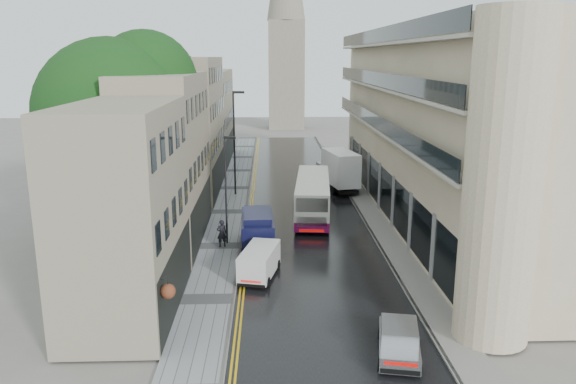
{
  "coord_description": "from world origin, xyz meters",
  "views": [
    {
      "loc": [
        -2.7,
        -15.79,
        12.19
      ],
      "look_at": [
        -1.48,
        18.0,
        3.99
      ],
      "focal_mm": 35.0,
      "sensor_mm": 36.0,
      "label": 1
    }
  ],
  "objects_px": {
    "tree_near": "(114,141)",
    "white_lorry": "(334,174)",
    "pedestrian": "(222,233)",
    "silver_hatchback": "(381,354)",
    "lamp_post_far": "(234,144)",
    "cream_bus": "(297,207)",
    "white_van": "(240,270)",
    "navy_van": "(243,238)",
    "tree_far": "(158,127)",
    "lamp_post_near": "(226,191)"
  },
  "relations": [
    {
      "from": "tree_near",
      "to": "white_van",
      "type": "relative_size",
      "value": 3.63
    },
    {
      "from": "white_lorry",
      "to": "lamp_post_far",
      "type": "height_order",
      "value": "lamp_post_far"
    },
    {
      "from": "white_lorry",
      "to": "lamp_post_near",
      "type": "relative_size",
      "value": 1.01
    },
    {
      "from": "tree_near",
      "to": "silver_hatchback",
      "type": "bearing_deg",
      "value": -48.19
    },
    {
      "from": "tree_near",
      "to": "lamp_post_near",
      "type": "height_order",
      "value": "tree_near"
    },
    {
      "from": "navy_van",
      "to": "tree_near",
      "type": "bearing_deg",
      "value": 158.69
    },
    {
      "from": "pedestrian",
      "to": "lamp_post_far",
      "type": "bearing_deg",
      "value": -109.1
    },
    {
      "from": "navy_van",
      "to": "silver_hatchback",
      "type": "bearing_deg",
      "value": -67.41
    },
    {
      "from": "silver_hatchback",
      "to": "white_van",
      "type": "bearing_deg",
      "value": 135.37
    },
    {
      "from": "navy_van",
      "to": "lamp_post_near",
      "type": "bearing_deg",
      "value": 111.86
    },
    {
      "from": "silver_hatchback",
      "to": "navy_van",
      "type": "relative_size",
      "value": 0.73
    },
    {
      "from": "tree_near",
      "to": "silver_hatchback",
      "type": "distance_m",
      "value": 22.2
    },
    {
      "from": "cream_bus",
      "to": "pedestrian",
      "type": "height_order",
      "value": "cream_bus"
    },
    {
      "from": "white_lorry",
      "to": "white_van",
      "type": "relative_size",
      "value": 1.87
    },
    {
      "from": "tree_near",
      "to": "lamp_post_far",
      "type": "relative_size",
      "value": 1.53
    },
    {
      "from": "tree_far",
      "to": "lamp_post_far",
      "type": "distance_m",
      "value": 6.72
    },
    {
      "from": "white_van",
      "to": "navy_van",
      "type": "xyz_separation_m",
      "value": [
        -0.02,
        4.27,
        0.42
      ]
    },
    {
      "from": "white_van",
      "to": "navy_van",
      "type": "bearing_deg",
      "value": 103.2
    },
    {
      "from": "lamp_post_far",
      "to": "white_van",
      "type": "bearing_deg",
      "value": -81.74
    },
    {
      "from": "white_van",
      "to": "lamp_post_near",
      "type": "relative_size",
      "value": 0.54
    },
    {
      "from": "white_van",
      "to": "lamp_post_far",
      "type": "relative_size",
      "value": 0.42
    },
    {
      "from": "silver_hatchback",
      "to": "navy_van",
      "type": "xyz_separation_m",
      "value": [
        -6.0,
        13.03,
        0.6
      ]
    },
    {
      "from": "white_lorry",
      "to": "silver_hatchback",
      "type": "relative_size",
      "value": 1.94
    },
    {
      "from": "tree_far",
      "to": "lamp_post_far",
      "type": "height_order",
      "value": "tree_far"
    },
    {
      "from": "tree_near",
      "to": "navy_van",
      "type": "xyz_separation_m",
      "value": [
        8.2,
        -2.85,
        -5.63
      ]
    },
    {
      "from": "navy_van",
      "to": "lamp_post_near",
      "type": "distance_m",
      "value": 3.72
    },
    {
      "from": "cream_bus",
      "to": "lamp_post_near",
      "type": "height_order",
      "value": "lamp_post_near"
    },
    {
      "from": "navy_van",
      "to": "lamp_post_far",
      "type": "bearing_deg",
      "value": 92.71
    },
    {
      "from": "navy_van",
      "to": "pedestrian",
      "type": "bearing_deg",
      "value": 125.76
    },
    {
      "from": "lamp_post_far",
      "to": "cream_bus",
      "type": "bearing_deg",
      "value": -58.06
    },
    {
      "from": "tree_near",
      "to": "lamp_post_far",
      "type": "bearing_deg",
      "value": 62.72
    },
    {
      "from": "tree_near",
      "to": "white_lorry",
      "type": "relative_size",
      "value": 1.94
    },
    {
      "from": "white_lorry",
      "to": "navy_van",
      "type": "xyz_separation_m",
      "value": [
        -7.45,
        -16.1,
        -0.59
      ]
    },
    {
      "from": "silver_hatchback",
      "to": "pedestrian",
      "type": "xyz_separation_m",
      "value": [
        -7.45,
        14.89,
        0.31
      ]
    },
    {
      "from": "cream_bus",
      "to": "pedestrian",
      "type": "bearing_deg",
      "value": -132.51
    },
    {
      "from": "white_lorry",
      "to": "white_van",
      "type": "height_order",
      "value": "white_lorry"
    },
    {
      "from": "silver_hatchback",
      "to": "tree_far",
      "type": "bearing_deg",
      "value": 126.74
    },
    {
      "from": "navy_van",
      "to": "pedestrian",
      "type": "distance_m",
      "value": 2.37
    },
    {
      "from": "tree_near",
      "to": "white_lorry",
      "type": "distance_m",
      "value": 21.12
    },
    {
      "from": "lamp_post_near",
      "to": "navy_van",
      "type": "bearing_deg",
      "value": -47.71
    },
    {
      "from": "silver_hatchback",
      "to": "pedestrian",
      "type": "relative_size",
      "value": 2.04
    },
    {
      "from": "lamp_post_near",
      "to": "lamp_post_far",
      "type": "distance_m",
      "value": 13.52
    },
    {
      "from": "pedestrian",
      "to": "lamp_post_near",
      "type": "height_order",
      "value": "lamp_post_near"
    },
    {
      "from": "white_van",
      "to": "pedestrian",
      "type": "bearing_deg",
      "value": 116.4
    },
    {
      "from": "navy_van",
      "to": "lamp_post_near",
      "type": "height_order",
      "value": "lamp_post_near"
    },
    {
      "from": "white_van",
      "to": "lamp_post_far",
      "type": "xyz_separation_m",
      "value": [
        -1.39,
        20.38,
        3.79
      ]
    },
    {
      "from": "white_lorry",
      "to": "pedestrian",
      "type": "distance_m",
      "value": 16.82
    },
    {
      "from": "tree_far",
      "to": "white_lorry",
      "type": "relative_size",
      "value": 1.74
    },
    {
      "from": "pedestrian",
      "to": "lamp_post_near",
      "type": "relative_size",
      "value": 0.25
    },
    {
      "from": "cream_bus",
      "to": "white_van",
      "type": "bearing_deg",
      "value": -103.43
    }
  ]
}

